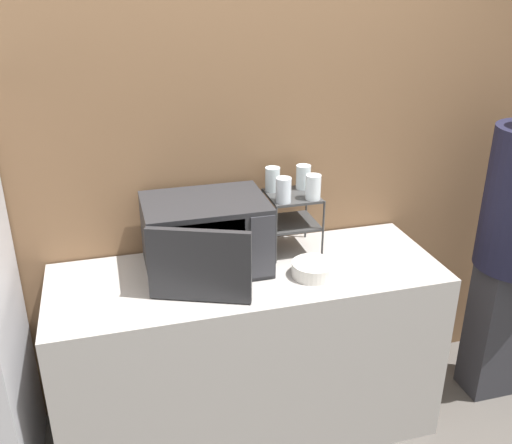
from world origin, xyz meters
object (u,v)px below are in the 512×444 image
(microwave, at_px, (205,236))
(bowl, at_px, (313,269))
(dish_rack, at_px, (292,210))
(glass_front_right, at_px, (313,187))
(glass_back_left, at_px, (272,179))
(glass_back_right, at_px, (303,177))
(glass_front_left, at_px, (284,190))

(microwave, height_order, bowl, microwave)
(dish_rack, xyz_separation_m, glass_front_right, (0.07, -0.07, 0.14))
(dish_rack, relative_size, glass_back_left, 2.51)
(glass_back_left, bearing_deg, glass_back_right, -3.28)
(glass_back_right, relative_size, bowl, 0.59)
(microwave, height_order, glass_back_right, glass_back_right)
(glass_back_right, distance_m, bowl, 0.47)
(dish_rack, bearing_deg, bowl, -87.34)
(glass_front_left, height_order, bowl, glass_front_left)
(glass_back_right, distance_m, glass_front_right, 0.14)
(dish_rack, height_order, glass_back_left, glass_back_left)
(microwave, bearing_deg, glass_front_right, 0.80)
(glass_front_left, relative_size, glass_front_right, 1.00)
(dish_rack, distance_m, glass_front_right, 0.17)
(bowl, bearing_deg, glass_front_right, 73.07)
(glass_front_left, relative_size, bowl, 0.59)
(dish_rack, bearing_deg, glass_back_right, 42.42)
(microwave, xyz_separation_m, dish_rack, (0.44, 0.08, 0.04))
(dish_rack, xyz_separation_m, glass_back_left, (-0.08, 0.08, 0.14))
(microwave, bearing_deg, glass_back_left, 23.72)
(microwave, relative_size, bowl, 2.95)
(microwave, distance_m, glass_back_right, 0.56)
(dish_rack, xyz_separation_m, bowl, (0.01, -0.27, -0.18))
(microwave, relative_size, glass_front_left, 4.99)
(glass_front_left, xyz_separation_m, glass_back_left, (-0.01, 0.15, 0.00))
(microwave, xyz_separation_m, glass_front_left, (0.37, 0.01, 0.18))
(glass_front_left, xyz_separation_m, bowl, (0.08, -0.20, -0.32))
(microwave, relative_size, dish_rack, 1.99)
(microwave, xyz_separation_m, glass_front_right, (0.51, 0.01, 0.18))
(glass_front_right, xyz_separation_m, glass_back_left, (-0.15, 0.15, 0.00))
(glass_front_right, bearing_deg, bowl, -106.93)
(glass_back_right, xyz_separation_m, glass_back_left, (-0.15, 0.01, 0.00))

